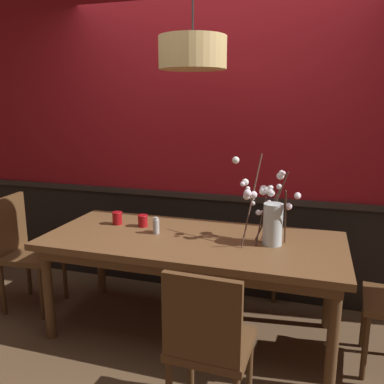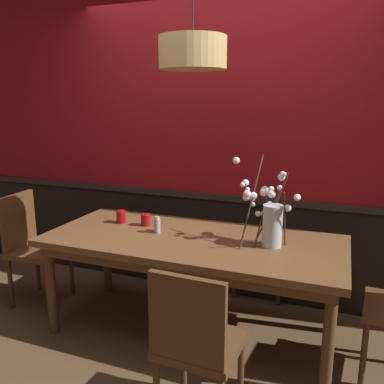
# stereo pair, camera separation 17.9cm
# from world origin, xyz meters

# --- Properties ---
(ground_plane) EXTENTS (24.00, 24.00, 0.00)m
(ground_plane) POSITION_xyz_m (0.00, 0.00, 0.00)
(ground_plane) COLOR brown
(back_wall) EXTENTS (5.59, 0.14, 2.72)m
(back_wall) POSITION_xyz_m (0.00, 0.75, 1.35)
(back_wall) COLOR black
(back_wall) RESTS_ON ground
(dining_table) EXTENTS (2.11, 0.92, 0.74)m
(dining_table) POSITION_xyz_m (0.00, 0.00, 0.66)
(dining_table) COLOR brown
(dining_table) RESTS_ON ground
(chair_head_west_end) EXTENTS (0.44, 0.44, 0.94)m
(chair_head_west_end) POSITION_xyz_m (-1.44, -0.02, 0.52)
(chair_head_west_end) COLOR brown
(chair_head_west_end) RESTS_ON ground
(chair_near_side_right) EXTENTS (0.42, 0.41, 0.91)m
(chair_near_side_right) POSITION_xyz_m (0.35, -0.85, 0.52)
(chair_near_side_right) COLOR brown
(chair_near_side_right) RESTS_ON ground
(chair_far_side_right) EXTENTS (0.45, 0.40, 0.95)m
(chair_far_side_right) POSITION_xyz_m (0.34, 0.88, 0.53)
(chair_far_side_right) COLOR brown
(chair_far_side_right) RESTS_ON ground
(vase_with_blossoms) EXTENTS (0.48, 0.32, 0.59)m
(vase_with_blossoms) POSITION_xyz_m (0.53, 0.05, 0.93)
(vase_with_blossoms) COLOR silver
(vase_with_blossoms) RESTS_ON dining_table
(candle_holder_nearer_center) EXTENTS (0.08, 0.08, 0.09)m
(candle_holder_nearer_center) POSITION_xyz_m (-0.44, 0.14, 0.79)
(candle_holder_nearer_center) COLOR #9E0F14
(candle_holder_nearer_center) RESTS_ON dining_table
(candle_holder_nearer_edge) EXTENTS (0.08, 0.08, 0.10)m
(candle_holder_nearer_edge) POSITION_xyz_m (-0.66, 0.14, 0.79)
(candle_holder_nearer_edge) COLOR #9E0F14
(candle_holder_nearer_edge) RESTS_ON dining_table
(condiment_bottle) EXTENTS (0.05, 0.05, 0.12)m
(condiment_bottle) POSITION_xyz_m (-0.28, 0.01, 0.80)
(condiment_bottle) COLOR #ADADB2
(condiment_bottle) RESTS_ON dining_table
(pendant_lamp) EXTENTS (0.44, 0.44, 0.83)m
(pendant_lamp) POSITION_xyz_m (-0.00, 0.01, 1.99)
(pendant_lamp) COLOR tan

